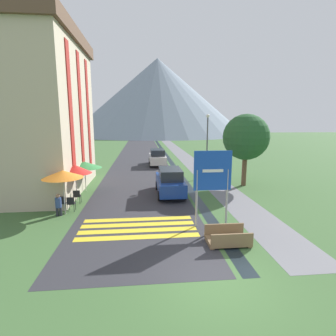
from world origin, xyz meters
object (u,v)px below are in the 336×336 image
Objects in this scene: cafe_umbrella_middle_red at (75,169)px; parked_car_near at (170,181)px; hotel_building at (38,107)px; cafe_chair_middle at (77,195)px; cafe_chair_near_right at (71,203)px; person_standing_terrace at (61,190)px; person_seated_near at (67,190)px; person_seated_far at (58,204)px; parked_car_far at (157,157)px; cafe_umbrella_front_orange at (63,174)px; tree_by_path at (246,137)px; cafe_umbrella_rear_green at (85,165)px; streetlamp at (207,141)px; footbridge at (228,238)px; road_sign at (213,178)px; cafe_chair_near_left at (63,202)px.

parked_car_near is at bearing 9.59° from cafe_umbrella_middle_red.
hotel_building reaches higher than cafe_chair_middle.
parked_car_near is at bearing 20.65° from cafe_chair_near_right.
person_standing_terrace is 1.10m from person_seated_near.
parked_car_near reaches higher than person_seated_far.
person_seated_near is at bearing 157.52° from cafe_umbrella_middle_red.
person_standing_terrace is (-6.65, -1.79, 0.06)m from parked_car_near.
parked_car_far is 3.68× the size of person_seated_far.
cafe_umbrella_front_orange is at bearing -111.09° from parked_car_far.
hotel_building reaches higher than person_standing_terrace.
tree_by_path reaches higher than cafe_umbrella_middle_red.
cafe_umbrella_middle_red reaches higher than cafe_chair_near_right.
cafe_umbrella_middle_red is at bearing -113.99° from parked_car_far.
cafe_umbrella_rear_green is 12.10m from tree_by_path.
tree_by_path reaches higher than cafe_chair_near_right.
cafe_umbrella_front_orange is at bearing -126.87° from cafe_chair_near_right.
streetlamp reaches higher than person_seated_far.
cafe_umbrella_middle_red is at bearing 139.39° from footbridge.
person_seated_near is (-0.33, 2.77, 0.01)m from person_seated_far.
hotel_building reaches higher than footbridge.
person_seated_near is at bearing 148.69° from road_sign.
road_sign is 2.14× the size of footbridge.
parked_car_near is (-1.60, 7.49, 0.68)m from footbridge.
streetlamp reaches higher than cafe_chair_near_right.
tree_by_path reaches higher than person_seated_near.
cafe_umbrella_rear_green is (0.02, 2.53, -0.16)m from cafe_umbrella_middle_red.
person_standing_terrace is at bearing 111.77° from cafe_umbrella_front_orange.
parked_car_near is (-1.40, 5.62, -1.47)m from road_sign.
cafe_umbrella_front_orange is 0.44× the size of tree_by_path.
person_seated_near is at bearing -167.86° from tree_by_path.
cafe_chair_near_left is at bearing 159.45° from road_sign.
road_sign is 0.82× the size of parked_car_far.
cafe_chair_near_left is (2.67, -4.79, -5.42)m from hotel_building.
parked_car_far reaches higher than person_standing_terrace.
cafe_umbrella_rear_green is 3.51m from person_standing_terrace.
cafe_umbrella_rear_green is at bearing -10.04° from hotel_building.
streetlamp is (3.83, 5.22, 2.35)m from parked_car_near.
streetlamp is (9.77, 3.69, 1.35)m from cafe_umbrella_rear_green.
person_seated_near is at bearing -49.83° from hotel_building.
cafe_chair_middle and cafe_chair_near_left have the same top height.
cafe_umbrella_front_orange is 1.57m from person_seated_far.
cafe_chair_near_right is at bearing -57.39° from hotel_building.
person_standing_terrace is at bearing 101.13° from person_seated_far.
cafe_chair_middle is 0.35× the size of cafe_umbrella_front_orange.
cafe_umbrella_middle_red is (0.09, 2.25, -0.14)m from cafe_umbrella_front_orange.
person_standing_terrace is (-0.32, 0.94, 0.46)m from cafe_chair_near_left.
road_sign is 11.14m from streetlamp.
cafe_chair_near_right is 4.62m from cafe_umbrella_rear_green.
person_seated_far reaches higher than cafe_chair_near_left.
tree_by_path is (6.17, -10.03, 2.84)m from parked_car_far.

